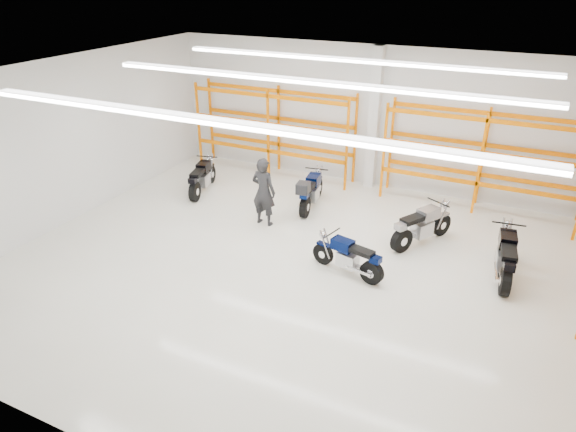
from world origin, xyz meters
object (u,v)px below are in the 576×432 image
at_px(motorcycle_back_a, 202,179).
at_px(motorcycle_main, 350,258).
at_px(motorcycle_back_c, 420,227).
at_px(standing_man, 264,192).
at_px(motorcycle_back_d, 505,258).
at_px(structural_column, 374,119).
at_px(motorcycle_back_b, 310,192).

bearing_deg(motorcycle_back_a, motorcycle_main, -23.65).
distance_m(motorcycle_back_c, standing_man, 4.32).
bearing_deg(motorcycle_main, motorcycle_back_d, 23.26).
bearing_deg(structural_column, motorcycle_back_d, -42.17).
bearing_deg(motorcycle_main, structural_column, 102.67).
height_order(motorcycle_back_b, structural_column, structural_column).
relative_size(motorcycle_main, motorcycle_back_b, 0.85).
height_order(motorcycle_back_c, standing_man, standing_man).
relative_size(motorcycle_back_c, motorcycle_back_d, 0.86).
relative_size(motorcycle_back_d, standing_man, 1.17).
bearing_deg(structural_column, motorcycle_main, -77.33).
distance_m(motorcycle_back_a, structural_column, 5.80).
xyz_separation_m(motorcycle_back_c, standing_man, (-4.24, -0.68, 0.48)).
height_order(motorcycle_back_b, motorcycle_back_d, motorcycle_back_b).
distance_m(motorcycle_back_c, structural_column, 4.46).
bearing_deg(motorcycle_main, motorcycle_back_a, 156.35).
height_order(motorcycle_back_a, structural_column, structural_column).
bearing_deg(motorcycle_back_b, motorcycle_back_d, -15.42).
bearing_deg(motorcycle_back_a, motorcycle_back_c, -3.29).
xyz_separation_m(motorcycle_back_a, structural_column, (4.68, 2.93, 1.76)).
relative_size(motorcycle_back_b, standing_man, 1.14).
bearing_deg(motorcycle_main, motorcycle_back_b, 127.85).
bearing_deg(motorcycle_back_d, structural_column, 137.83).
height_order(motorcycle_back_c, structural_column, structural_column).
bearing_deg(standing_man, motorcycle_back_b, -115.18).
bearing_deg(motorcycle_back_b, motorcycle_main, -52.15).
xyz_separation_m(motorcycle_main, motorcycle_back_c, (1.15, 2.19, 0.06)).
distance_m(motorcycle_back_b, motorcycle_back_d, 5.80).
bearing_deg(motorcycle_back_c, motorcycle_main, -117.68).
relative_size(standing_man, structural_column, 0.44).
relative_size(motorcycle_back_d, structural_column, 0.51).
relative_size(motorcycle_main, motorcycle_back_c, 0.97).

